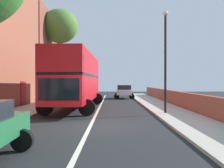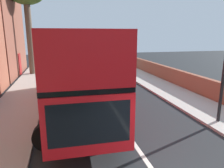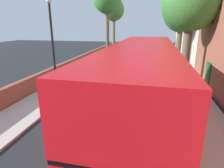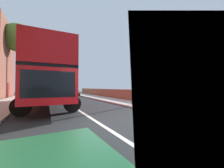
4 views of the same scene
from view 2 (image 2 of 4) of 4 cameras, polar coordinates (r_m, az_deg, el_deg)
The scene contains 2 objects.
double_decker_bus at distance 10.87m, azimuth -9.76°, elevation 4.85°, with size 3.73×11.40×4.06m.
parked_car_white_right_0 at distance 23.53m, azimuth -1.66°, elevation 6.00°, with size 2.55×4.00×1.64m.
Camera 2 is at (-2.48, -3.41, 3.91)m, focal length 33.41 mm.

